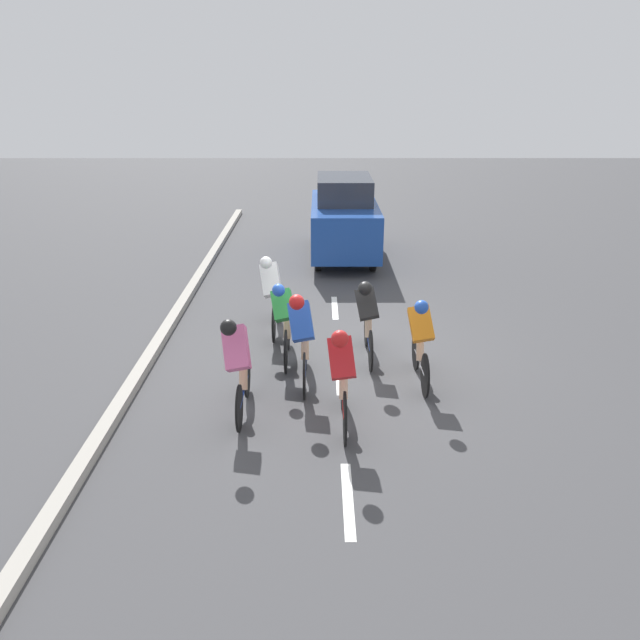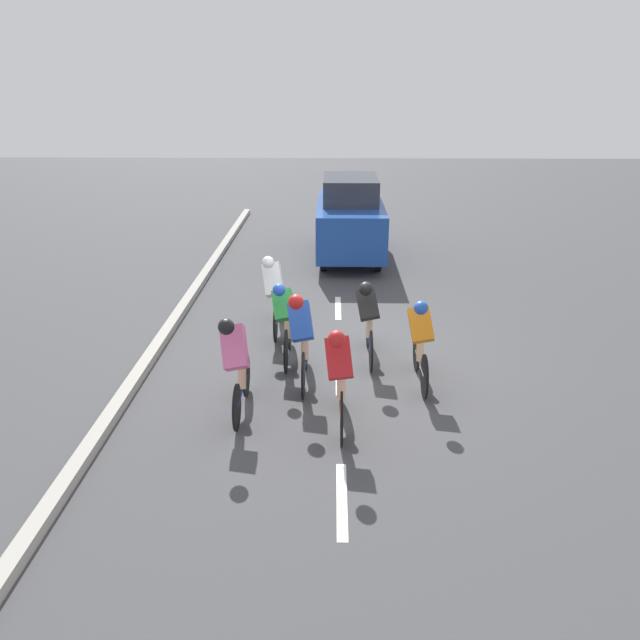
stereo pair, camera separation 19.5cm
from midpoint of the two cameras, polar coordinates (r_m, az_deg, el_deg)
name	(u,v)px [view 2 (the right image)]	position (r m, az deg, el deg)	size (l,w,h in m)	color
ground_plane	(339,362)	(10.53, 2.29, -3.85)	(60.00, 60.00, 0.00)	#424244
lane_stripe_near	(342,500)	(7.33, 2.80, -16.09)	(0.12, 1.40, 0.01)	white
lane_stripe_mid	(339,375)	(10.07, 2.34, -5.05)	(0.12, 1.40, 0.01)	white
lane_stripe_far	(338,308)	(13.02, 2.09, 1.13)	(0.12, 1.40, 0.01)	white
curb	(141,370)	(10.47, -15.50, -4.39)	(0.20, 26.42, 0.14)	#A8A399
cyclist_black	(368,317)	(10.35, 4.97, 0.23)	(0.42, 1.71, 1.46)	black
cyclist_blue	(302,336)	(9.45, -1.08, -1.45)	(0.42, 1.75, 1.55)	black
cyclist_pink	(236,362)	(8.66, -7.01, -3.81)	(0.43, 1.62, 1.53)	black
cyclist_red	(340,375)	(8.28, 2.49, -5.05)	(0.39, 1.67, 1.52)	black
cyclist_green	(285,320)	(10.28, -2.65, 0.00)	(0.42, 1.66, 1.45)	black
cyclist_orange	(421,339)	(9.59, 9.75, -1.76)	(0.41, 1.63, 1.46)	black
cyclist_white	(274,291)	(11.49, -3.70, 2.63)	(0.43, 1.68, 1.54)	black
support_car	(350,218)	(16.65, 3.10, 9.29)	(1.70, 4.05, 2.11)	black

